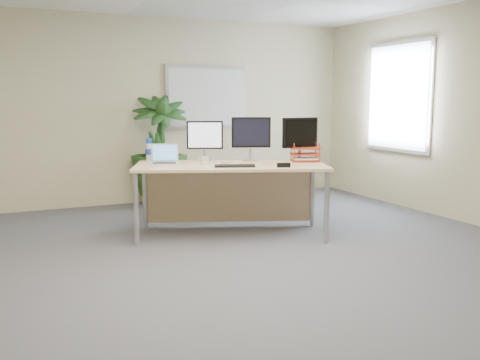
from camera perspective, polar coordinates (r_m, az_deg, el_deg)
name	(u,v)px	position (r m, az deg, el deg)	size (l,w,h in m)	color
floor	(246,290)	(4.40, 0.66, -11.70)	(8.00, 8.00, 0.00)	#4B4A4F
back_wall	(128,111)	(7.93, -11.85, 7.20)	(7.00, 0.04, 2.70)	#C6B88C
whiteboard	(207,97)	(8.24, -3.59, 8.81)	(1.30, 0.04, 0.95)	silver
window	(398,97)	(7.98, 16.51, 8.48)	(0.04, 1.30, 1.55)	silver
desk	(230,178)	(6.07, -1.04, 0.20)	(2.28, 1.58, 0.81)	#D8B17F
floor_plant	(159,153)	(7.77, -8.61, 2.82)	(0.84, 0.84, 1.50)	#163513
monitor_left	(205,138)	(6.23, -3.77, 4.48)	(0.40, 0.19, 0.47)	#A5A5AA
monitor_right	(251,136)	(6.26, 1.19, 4.73)	(0.44, 0.21, 0.51)	#A5A5AA
monitor_dark	(300,136)	(6.30, 6.42, 4.68)	(0.45, 0.21, 0.50)	#A5A5AA
laptop	(165,159)	(6.04, -8.06, 2.27)	(0.38, 0.36, 0.22)	silver
keyboard	(235,166)	(5.71, -0.57, 1.54)	(0.43, 0.14, 0.02)	black
coffee_mug	(204,161)	(5.89, -3.82, 2.04)	(0.11, 0.08, 0.09)	silver
spiral_notebook	(229,164)	(5.91, -1.22, 1.72)	(0.25, 0.19, 0.01)	white
orange_pen	(227,163)	(5.91, -1.41, 1.85)	(0.01, 0.01, 0.15)	orange
yellow_highlighter	(247,164)	(5.91, 0.73, 1.74)	(0.01, 0.01, 0.11)	yellow
water_bottle	(149,150)	(6.27, -9.69, 3.12)	(0.07, 0.07, 0.27)	silver
letter_tray	(305,155)	(6.28, 6.94, 2.64)	(0.38, 0.34, 0.15)	#A72814
stapler	(284,165)	(5.68, 4.68, 1.59)	(0.14, 0.04, 0.05)	black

